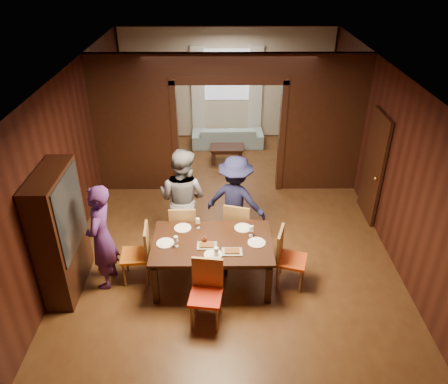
{
  "coord_description": "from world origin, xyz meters",
  "views": [
    {
      "loc": [
        -0.16,
        -6.75,
        4.77
      ],
      "look_at": [
        -0.11,
        -0.4,
        1.05
      ],
      "focal_mm": 35.0,
      "sensor_mm": 36.0,
      "label": 1
    }
  ],
  "objects_px": {
    "person_navy": "(235,201)",
    "chair_left": "(135,254)",
    "dining_table": "(212,261)",
    "chair_near": "(206,295)",
    "chair_right": "(292,258)",
    "chair_far_r": "(239,225)",
    "coffee_table": "(227,154)",
    "hutch": "(60,233)",
    "sofa": "(228,136)",
    "person_purple": "(101,238)",
    "person_grey": "(183,199)",
    "chair_far_l": "(184,227)"
  },
  "relations": [
    {
      "from": "person_navy",
      "to": "chair_left",
      "type": "distance_m",
      "value": 1.93
    },
    {
      "from": "dining_table",
      "to": "chair_near",
      "type": "relative_size",
      "value": 1.89
    },
    {
      "from": "chair_left",
      "to": "chair_right",
      "type": "bearing_deg",
      "value": 82.35
    },
    {
      "from": "chair_left",
      "to": "chair_far_r",
      "type": "height_order",
      "value": "same"
    },
    {
      "from": "coffee_table",
      "to": "chair_near",
      "type": "xyz_separation_m",
      "value": [
        -0.36,
        -5.13,
        0.28
      ]
    },
    {
      "from": "chair_left",
      "to": "hutch",
      "type": "height_order",
      "value": "hutch"
    },
    {
      "from": "sofa",
      "to": "person_purple",
      "type": "bearing_deg",
      "value": 68.13
    },
    {
      "from": "dining_table",
      "to": "coffee_table",
      "type": "height_order",
      "value": "dining_table"
    },
    {
      "from": "person_grey",
      "to": "chair_near",
      "type": "distance_m",
      "value": 1.97
    },
    {
      "from": "person_navy",
      "to": "chair_far_l",
      "type": "distance_m",
      "value": 1.0
    },
    {
      "from": "person_grey",
      "to": "chair_left",
      "type": "xyz_separation_m",
      "value": [
        -0.69,
        -0.95,
        -0.43
      ]
    },
    {
      "from": "person_navy",
      "to": "dining_table",
      "type": "bearing_deg",
      "value": 91.11
    },
    {
      "from": "chair_far_l",
      "to": "hutch",
      "type": "xyz_separation_m",
      "value": [
        -1.73,
        -0.87,
        0.52
      ]
    },
    {
      "from": "coffee_table",
      "to": "chair_right",
      "type": "height_order",
      "value": "chair_right"
    },
    {
      "from": "hutch",
      "to": "coffee_table",
      "type": "bearing_deg",
      "value": 60.14
    },
    {
      "from": "sofa",
      "to": "hutch",
      "type": "distance_m",
      "value": 5.97
    },
    {
      "from": "person_grey",
      "to": "chair_left",
      "type": "relative_size",
      "value": 1.89
    },
    {
      "from": "person_grey",
      "to": "chair_left",
      "type": "bearing_deg",
      "value": 78.86
    },
    {
      "from": "person_grey",
      "to": "coffee_table",
      "type": "bearing_deg",
      "value": -78.74
    },
    {
      "from": "dining_table",
      "to": "chair_far_r",
      "type": "relative_size",
      "value": 1.89
    },
    {
      "from": "person_purple",
      "to": "sofa",
      "type": "distance_m",
      "value": 5.67
    },
    {
      "from": "person_navy",
      "to": "hutch",
      "type": "height_order",
      "value": "hutch"
    },
    {
      "from": "chair_far_r",
      "to": "hutch",
      "type": "xyz_separation_m",
      "value": [
        -2.68,
        -0.95,
        0.52
      ]
    },
    {
      "from": "person_purple",
      "to": "chair_near",
      "type": "xyz_separation_m",
      "value": [
        1.58,
        -0.83,
        -0.38
      ]
    },
    {
      "from": "chair_far_l",
      "to": "chair_right",
      "type": "bearing_deg",
      "value": 152.5
    },
    {
      "from": "person_grey",
      "to": "chair_right",
      "type": "bearing_deg",
      "value": 172.99
    },
    {
      "from": "person_navy",
      "to": "chair_near",
      "type": "distance_m",
      "value": 2.03
    },
    {
      "from": "sofa",
      "to": "chair_far_l",
      "type": "xyz_separation_m",
      "value": [
        -0.81,
        -4.48,
        0.22
      ]
    },
    {
      "from": "person_purple",
      "to": "chair_near",
      "type": "relative_size",
      "value": 1.79
    },
    {
      "from": "hutch",
      "to": "person_purple",
      "type": "bearing_deg",
      "value": 6.85
    },
    {
      "from": "chair_left",
      "to": "chair_right",
      "type": "xyz_separation_m",
      "value": [
        2.44,
        -0.13,
        0.0
      ]
    },
    {
      "from": "sofa",
      "to": "chair_left",
      "type": "height_order",
      "value": "chair_left"
    },
    {
      "from": "chair_near",
      "to": "hutch",
      "type": "height_order",
      "value": "hutch"
    },
    {
      "from": "person_navy",
      "to": "chair_left",
      "type": "height_order",
      "value": "person_navy"
    },
    {
      "from": "person_purple",
      "to": "chair_far_l",
      "type": "height_order",
      "value": "person_purple"
    },
    {
      "from": "person_navy",
      "to": "chair_far_r",
      "type": "height_order",
      "value": "person_navy"
    },
    {
      "from": "person_purple",
      "to": "chair_left",
      "type": "height_order",
      "value": "person_purple"
    },
    {
      "from": "chair_far_l",
      "to": "person_grey",
      "type": "bearing_deg",
      "value": -87.55
    },
    {
      "from": "dining_table",
      "to": "chair_right",
      "type": "relative_size",
      "value": 1.89
    },
    {
      "from": "sofa",
      "to": "person_navy",
      "type": "bearing_deg",
      "value": 89.66
    },
    {
      "from": "person_navy",
      "to": "dining_table",
      "type": "xyz_separation_m",
      "value": [
        -0.39,
        -1.09,
        -0.45
      ]
    },
    {
      "from": "person_purple",
      "to": "chair_far_r",
      "type": "height_order",
      "value": "person_purple"
    },
    {
      "from": "person_navy",
      "to": "dining_table",
      "type": "distance_m",
      "value": 1.24
    },
    {
      "from": "person_grey",
      "to": "dining_table",
      "type": "xyz_separation_m",
      "value": [
        0.51,
        -1.01,
        -0.54
      ]
    },
    {
      "from": "person_purple",
      "to": "person_navy",
      "type": "bearing_deg",
      "value": 122.83
    },
    {
      "from": "chair_right",
      "to": "chair_near",
      "type": "xyz_separation_m",
      "value": [
        -1.31,
        -0.78,
        0.0
      ]
    },
    {
      "from": "chair_right",
      "to": "dining_table",
      "type": "bearing_deg",
      "value": 103.23
    },
    {
      "from": "person_purple",
      "to": "chair_far_r",
      "type": "bearing_deg",
      "value": 116.81
    },
    {
      "from": "chair_left",
      "to": "chair_near",
      "type": "height_order",
      "value": "same"
    },
    {
      "from": "person_grey",
      "to": "hutch",
      "type": "relative_size",
      "value": 0.92
    }
  ]
}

